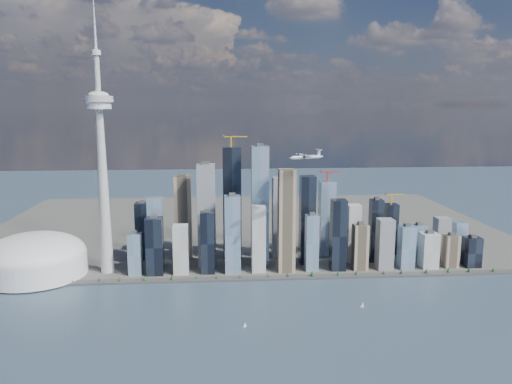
{
  "coord_description": "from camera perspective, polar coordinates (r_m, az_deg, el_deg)",
  "views": [
    {
      "loc": [
        -65.99,
        -698.34,
        343.54
      ],
      "look_at": [
        4.68,
        260.0,
        175.59
      ],
      "focal_mm": 35.0,
      "sensor_mm": 36.0,
      "label": 1
    }
  ],
  "objects": [
    {
      "name": "ground",
      "position": [
        781.06,
        1.1,
        -16.18
      ],
      "size": [
        4000.0,
        4000.0,
        0.0
      ],
      "primitive_type": "plane",
      "color": "#34475C",
      "rests_on": "ground"
    },
    {
      "name": "land",
      "position": [
        1441.08,
        -1.48,
        -3.82
      ],
      "size": [
        1400.0,
        900.0,
        3.0
      ],
      "primitive_type": "cube",
      "color": "#4C4C47",
      "rests_on": "ground"
    },
    {
      "name": "shoreline_trees",
      "position": [
        1007.85,
        -0.23,
        -9.49
      ],
      "size": [
        960.53,
        7.2,
        8.8
      ],
      "color": "#3F2D1E",
      "rests_on": "seawall"
    },
    {
      "name": "dome_stadium",
      "position": [
        1108.62,
        -23.93,
        -6.88
      ],
      "size": [
        200.0,
        200.0,
        86.0
      ],
      "color": "white",
      "rests_on": "land"
    },
    {
      "name": "sailboat_east",
      "position": [
        899.53,
        12.07,
        -12.55
      ],
      "size": [
        7.07,
        2.29,
        9.79
      ],
      "rotation": [
        0.0,
        0.0,
        -0.07
      ],
      "color": "white",
      "rests_on": "ground"
    },
    {
      "name": "sailboat_west",
      "position": [
        809.39,
        -1.3,
        -14.99
      ],
      "size": [
        6.08,
        2.35,
        8.4
      ],
      "rotation": [
        0.0,
        0.0,
        0.15
      ],
      "color": "white",
      "rests_on": "ground"
    },
    {
      "name": "seawall",
      "position": [
        1010.12,
        -0.23,
        -9.85
      ],
      "size": [
        1100.0,
        22.0,
        4.0
      ],
      "primitive_type": "cube",
      "color": "#383838",
      "rests_on": "ground"
    },
    {
      "name": "skyscraper_cluster",
      "position": [
        1074.04,
        2.63,
        -3.96
      ],
      "size": [
        736.0,
        142.0,
        276.41
      ],
      "color": "black",
      "rests_on": "land"
    },
    {
      "name": "airplane",
      "position": [
        926.95,
        5.76,
        4.04
      ],
      "size": [
        68.45,
        61.12,
        17.01
      ],
      "rotation": [
        0.0,
        0.0,
        0.3
      ],
      "color": "silver",
      "rests_on": "ground"
    },
    {
      "name": "needle_tower",
      "position": [
        1040.73,
        -17.22,
        3.53
      ],
      "size": [
        56.0,
        56.0,
        550.5
      ],
      "color": "#ADAEA9",
      "rests_on": "land"
    }
  ]
}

